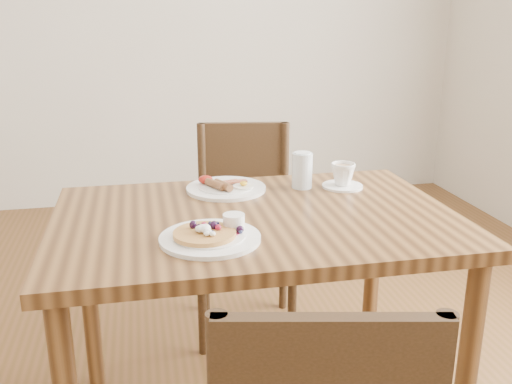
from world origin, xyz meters
The scene contains 6 objects.
dining_table centered at (0.00, 0.00, 0.65)m, with size 1.20×0.80×0.75m.
chair_far centered at (0.09, 0.66, 0.49)m, with size 0.48×0.48×0.88m.
pancake_plate centered at (-0.16, -0.17, 0.76)m, with size 0.27×0.27×0.06m.
breakfast_plate centered at (-0.05, 0.26, 0.76)m, with size 0.27×0.27×0.04m.
teacup_saucer centered at (0.35, 0.21, 0.79)m, with size 0.14×0.14×0.09m.
water_glass centered at (0.21, 0.24, 0.81)m, with size 0.07×0.07×0.12m, color silver.
Camera 1 is at (-0.33, -1.57, 1.33)m, focal length 40.00 mm.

